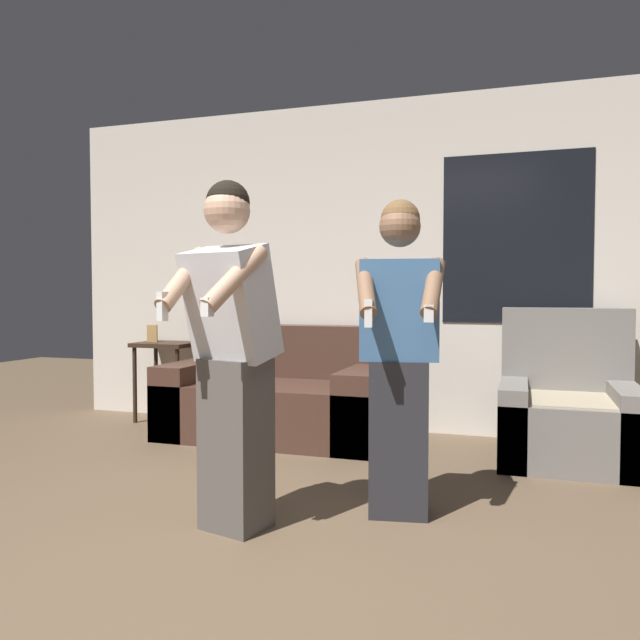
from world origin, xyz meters
The scene contains 7 objects.
ground_plane centered at (0.00, 0.00, 0.00)m, with size 14.00×14.00×0.00m, color brown.
wall_back centered at (0.02, 3.14, 1.35)m, with size 5.68×0.07×2.70m.
couch centered at (-0.72, 2.64, 0.29)m, with size 1.72×0.94×0.86m.
armchair centered at (1.41, 2.58, 0.31)m, with size 0.87×0.91×1.02m.
side_table centered at (-1.89, 2.88, 0.57)m, with size 0.50×0.41×0.85m.
person_left centered at (-0.19, 0.74, 0.85)m, with size 0.48×0.57×1.65m.
person_right centered at (0.52, 1.19, 0.81)m, with size 0.45×0.50×1.60m.
Camera 1 is at (1.11, -1.91, 1.13)m, focal length 35.00 mm.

